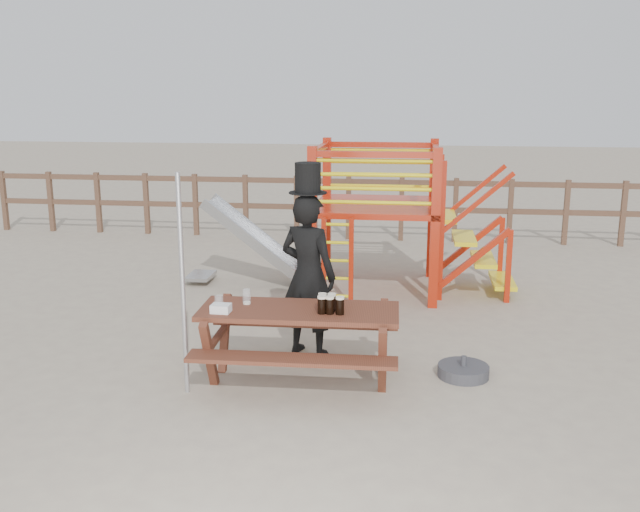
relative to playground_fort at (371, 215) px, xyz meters
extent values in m
plane|color=tan|center=(-0.12, -3.58, -1.07)|extent=(60.00, 60.00, 0.00)
cube|color=brown|center=(-0.12, 3.42, 0.03)|extent=(15.00, 0.06, 0.10)
cube|color=brown|center=(-0.12, 3.42, -0.47)|extent=(15.00, 0.06, 0.10)
cube|color=brown|center=(-7.62, 3.42, -0.47)|extent=(0.09, 0.09, 1.20)
cube|color=brown|center=(-6.62, 3.42, -0.47)|extent=(0.09, 0.09, 1.20)
cube|color=brown|center=(-5.62, 3.42, -0.47)|extent=(0.09, 0.09, 1.20)
cube|color=brown|center=(-4.62, 3.42, -0.47)|extent=(0.09, 0.09, 1.20)
cube|color=brown|center=(-3.62, 3.42, -0.47)|extent=(0.09, 0.09, 1.20)
cube|color=brown|center=(-2.62, 3.42, -0.47)|extent=(0.09, 0.09, 1.20)
cube|color=brown|center=(-1.62, 3.42, -0.47)|extent=(0.09, 0.09, 1.20)
cube|color=brown|center=(-0.62, 3.42, -0.47)|extent=(0.09, 0.09, 1.20)
cube|color=brown|center=(0.38, 3.42, -0.47)|extent=(0.09, 0.09, 1.20)
cube|color=brown|center=(1.38, 3.42, -0.47)|extent=(0.09, 0.09, 1.20)
cube|color=brown|center=(2.38, 3.42, -0.47)|extent=(0.09, 0.09, 1.20)
cube|color=brown|center=(3.38, 3.42, -0.47)|extent=(0.09, 0.09, 1.20)
cube|color=brown|center=(4.38, 3.42, -0.47)|extent=(0.09, 0.09, 1.20)
cube|color=#B4220C|center=(-0.72, -0.78, -0.02)|extent=(0.12, 0.12, 2.10)
cube|color=#B4220C|center=(0.88, -0.78, -0.02)|extent=(0.12, 0.12, 2.10)
cube|color=#B4220C|center=(-0.72, 0.82, -0.02)|extent=(0.12, 0.12, 2.10)
cube|color=#B4220C|center=(0.88, 0.82, -0.02)|extent=(0.12, 0.12, 2.10)
cube|color=#B4220C|center=(0.08, 0.02, 0.13)|extent=(1.72, 1.72, 0.08)
cube|color=#B4220C|center=(0.08, -0.78, 0.93)|extent=(1.60, 0.08, 0.08)
cube|color=#B4220C|center=(0.08, 0.82, 0.93)|extent=(1.60, 0.08, 0.08)
cube|color=#B4220C|center=(-0.72, 0.02, 0.93)|extent=(0.08, 1.60, 0.08)
cube|color=#B4220C|center=(0.88, 0.02, 0.93)|extent=(0.08, 1.60, 0.08)
cylinder|color=yellow|center=(0.08, -0.78, 0.31)|extent=(1.50, 0.05, 0.05)
cylinder|color=yellow|center=(0.08, 0.82, 0.31)|extent=(1.50, 0.05, 0.05)
cylinder|color=yellow|center=(0.08, -0.78, 0.49)|extent=(1.50, 0.05, 0.05)
cylinder|color=yellow|center=(0.08, 0.82, 0.49)|extent=(1.50, 0.05, 0.05)
cylinder|color=yellow|center=(0.08, -0.78, 0.67)|extent=(1.50, 0.05, 0.05)
cylinder|color=yellow|center=(0.08, 0.82, 0.67)|extent=(1.50, 0.05, 0.05)
cylinder|color=yellow|center=(0.08, -0.78, 0.85)|extent=(1.50, 0.05, 0.05)
cylinder|color=yellow|center=(0.08, 0.82, 0.85)|extent=(1.50, 0.05, 0.05)
cube|color=#B4220C|center=(-0.55, -0.93, -0.47)|extent=(0.06, 0.06, 1.20)
cube|color=#B4220C|center=(-0.19, -0.93, -0.47)|extent=(0.06, 0.06, 1.20)
cylinder|color=yellow|center=(-0.37, -0.93, -0.92)|extent=(0.36, 0.04, 0.04)
cylinder|color=yellow|center=(-0.37, -0.93, -0.68)|extent=(0.36, 0.04, 0.04)
cylinder|color=yellow|center=(-0.37, -0.93, -0.44)|extent=(0.36, 0.04, 0.04)
cylinder|color=yellow|center=(-0.37, -0.93, -0.20)|extent=(0.36, 0.04, 0.04)
cylinder|color=yellow|center=(-0.37, -0.93, 0.04)|extent=(0.36, 0.04, 0.04)
cube|color=yellow|center=(1.03, 0.02, 0.01)|extent=(0.30, 0.90, 0.06)
cube|color=yellow|center=(1.31, 0.02, -0.29)|extent=(0.30, 0.90, 0.06)
cube|color=yellow|center=(1.59, 0.02, -0.59)|extent=(0.30, 0.90, 0.06)
cube|color=yellow|center=(1.87, 0.02, -0.89)|extent=(0.30, 0.90, 0.06)
cube|color=#B4220C|center=(1.43, -0.43, -0.47)|extent=(0.95, 0.08, 0.86)
cube|color=#B4220C|center=(1.43, 0.47, -0.47)|extent=(0.95, 0.08, 0.86)
cube|color=#AEB1B5|center=(-1.62, 0.02, -0.45)|extent=(1.53, 0.55, 1.21)
cube|color=#AEB1B5|center=(-1.62, -0.25, -0.41)|extent=(1.58, 0.04, 1.28)
cube|color=#AEB1B5|center=(-1.62, 0.29, -0.41)|extent=(1.58, 0.04, 1.28)
cube|color=#AEB1B5|center=(-2.52, 0.02, -0.97)|extent=(0.35, 0.55, 0.05)
cube|color=brown|center=(-0.49, -3.42, -0.35)|extent=(1.94, 0.77, 0.05)
cube|color=brown|center=(-0.47, -3.95, -0.64)|extent=(1.93, 0.32, 0.04)
cube|color=brown|center=(-0.50, -2.89, -0.64)|extent=(1.93, 0.32, 0.04)
cube|color=brown|center=(-1.30, -3.44, -0.73)|extent=(0.11, 1.16, 0.69)
cube|color=brown|center=(0.33, -3.40, -0.73)|extent=(0.11, 1.16, 0.69)
imported|color=black|center=(-0.51, -2.67, -0.19)|extent=(0.76, 0.64, 1.77)
cube|color=#0C8A24|center=(-0.45, -2.54, 0.02)|extent=(0.07, 0.04, 0.41)
cylinder|color=black|center=(-0.51, -2.67, 0.70)|extent=(0.40, 0.40, 0.01)
cylinder|color=black|center=(-0.51, -2.67, 0.86)|extent=(0.27, 0.27, 0.31)
cube|color=white|center=(-0.45, -2.54, 0.97)|extent=(0.13, 0.06, 0.04)
cylinder|color=#B2B2B7|center=(-1.51, -3.81, -0.02)|extent=(0.05, 0.05, 2.10)
cylinder|color=#37373C|center=(1.13, -3.10, -1.01)|extent=(0.51, 0.51, 0.12)
cylinder|color=#37373C|center=(1.13, -3.10, -0.90)|extent=(0.06, 0.06, 0.10)
cube|color=white|center=(-1.21, -3.62, -0.29)|extent=(0.19, 0.15, 0.08)
cylinder|color=black|center=(-0.25, -3.53, -0.25)|extent=(0.08, 0.08, 0.15)
cylinder|color=#F1E3C5|center=(-0.25, -3.53, -0.17)|extent=(0.08, 0.08, 0.02)
cylinder|color=black|center=(-0.17, -3.53, -0.25)|extent=(0.08, 0.08, 0.15)
cylinder|color=#F1E3C5|center=(-0.17, -3.53, -0.17)|extent=(0.08, 0.08, 0.02)
cylinder|color=black|center=(-0.08, -3.53, -0.25)|extent=(0.08, 0.08, 0.15)
cylinder|color=#F1E3C5|center=(-0.08, -3.53, -0.17)|extent=(0.08, 0.08, 0.02)
cylinder|color=black|center=(-0.25, -3.44, -0.25)|extent=(0.08, 0.08, 0.15)
cylinder|color=#F1E3C5|center=(-0.25, -3.44, -0.17)|extent=(0.08, 0.08, 0.02)
cylinder|color=black|center=(-0.17, -3.43, -0.25)|extent=(0.08, 0.08, 0.15)
cylinder|color=#F1E3C5|center=(-0.17, -3.43, -0.17)|extent=(0.08, 0.08, 0.02)
cylinder|color=silver|center=(-1.02, -3.32, -0.25)|extent=(0.08, 0.08, 0.15)
cylinder|color=#F1E3C5|center=(-1.02, -3.32, -0.32)|extent=(0.07, 0.07, 0.02)
cylinder|color=silver|center=(-1.24, -3.57, -0.25)|extent=(0.08, 0.08, 0.15)
cylinder|color=#F1E3C5|center=(-1.24, -3.57, -0.32)|extent=(0.07, 0.07, 0.02)
camera|label=1|loc=(0.57, -9.91, 1.76)|focal=40.00mm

